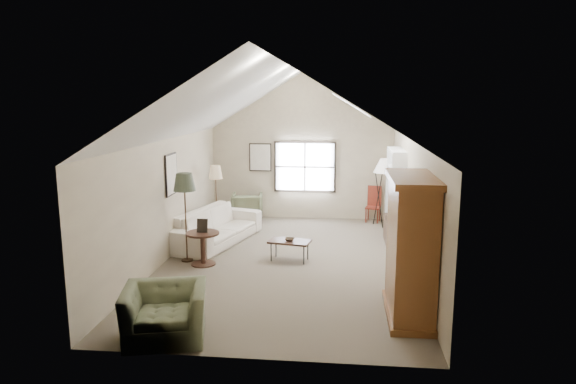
# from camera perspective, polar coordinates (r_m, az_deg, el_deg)

# --- Properties ---
(room_shell) EXTENTS (5.01, 8.01, 4.00)m
(room_shell) POSITION_cam_1_polar(r_m,az_deg,el_deg) (10.15, -0.24, 9.66)
(room_shell) COLOR brown
(room_shell) RESTS_ON ground
(window) EXTENTS (1.72, 0.08, 1.42)m
(window) POSITION_cam_1_polar(r_m,az_deg,el_deg) (14.22, 1.89, 2.81)
(window) COLOR black
(window) RESTS_ON room_shell
(skylight) EXTENTS (0.80, 1.20, 0.52)m
(skylight) POSITION_cam_1_polar(r_m,az_deg,el_deg) (11.00, 7.13, 9.71)
(skylight) COLOR white
(skylight) RESTS_ON room_shell
(wall_art) EXTENTS (1.97, 3.71, 0.88)m
(wall_art) POSITION_cam_1_polar(r_m,az_deg,el_deg) (12.51, -7.87, 2.93)
(wall_art) COLOR black
(wall_art) RESTS_ON room_shell
(armoire) EXTENTS (0.60, 1.50, 2.20)m
(armoire) POSITION_cam_1_polar(r_m,az_deg,el_deg) (8.10, 13.49, -6.01)
(armoire) COLOR brown
(armoire) RESTS_ON ground
(tv_alcove) EXTENTS (0.32, 1.30, 2.10)m
(tv_alcove) POSITION_cam_1_polar(r_m,az_deg,el_deg) (11.97, 11.82, -0.34)
(tv_alcove) COLOR white
(tv_alcove) RESTS_ON ground
(media_console) EXTENTS (0.34, 1.18, 0.60)m
(media_console) POSITION_cam_1_polar(r_m,az_deg,el_deg) (12.15, 11.58, -4.28)
(media_console) COLOR #382316
(media_console) RESTS_ON ground
(tv_panel) EXTENTS (0.05, 0.90, 0.55)m
(tv_panel) POSITION_cam_1_polar(r_m,az_deg,el_deg) (12.01, 11.69, -1.42)
(tv_panel) COLOR black
(tv_panel) RESTS_ON media_console
(sofa) EXTENTS (1.76, 2.88, 0.79)m
(sofa) POSITION_cam_1_polar(r_m,az_deg,el_deg) (12.09, -7.90, -3.78)
(sofa) COLOR silver
(sofa) RESTS_ON ground
(armchair_near) EXTENTS (1.33, 1.23, 0.74)m
(armchair_near) POSITION_cam_1_polar(r_m,az_deg,el_deg) (7.62, -13.49, -12.92)
(armchair_near) COLOR #616849
(armchair_near) RESTS_ON ground
(armchair_far) EXTENTS (0.89, 0.91, 0.75)m
(armchair_far) POSITION_cam_1_polar(r_m,az_deg,el_deg) (14.18, -4.55, -1.65)
(armchair_far) COLOR #5E6848
(armchair_far) RESTS_ON ground
(coffee_table) EXTENTS (0.91, 0.62, 0.43)m
(coffee_table) POSITION_cam_1_polar(r_m,az_deg,el_deg) (10.73, 0.18, -6.52)
(coffee_table) COLOR #3D2619
(coffee_table) RESTS_ON ground
(bowl) EXTENTS (0.24, 0.24, 0.05)m
(bowl) POSITION_cam_1_polar(r_m,az_deg,el_deg) (10.66, 0.18, -5.29)
(bowl) COLOR #372916
(bowl) RESTS_ON coffee_table
(side_table) EXTENTS (0.84, 0.84, 0.68)m
(side_table) POSITION_cam_1_polar(r_m,az_deg,el_deg) (10.59, -9.42, -6.21)
(side_table) COLOR #3C2418
(side_table) RESTS_ON ground
(side_chair) EXTENTS (0.46, 0.46, 0.97)m
(side_chair) POSITION_cam_1_polar(r_m,az_deg,el_deg) (14.12, 9.44, -1.36)
(side_chair) COLOR maroon
(side_chair) RESTS_ON ground
(tripod_lamp) EXTENTS (0.65, 0.65, 1.82)m
(tripod_lamp) POSITION_cam_1_polar(r_m,az_deg,el_deg) (13.61, 10.51, -0.00)
(tripod_lamp) COLOR white
(tripod_lamp) RESTS_ON ground
(dark_lamp) EXTENTS (0.56, 0.56, 1.88)m
(dark_lamp) POSITION_cam_1_polar(r_m,az_deg,el_deg) (10.73, -11.30, -2.72)
(dark_lamp) COLOR #272D20
(dark_lamp) RESTS_ON ground
(tan_lamp) EXTENTS (0.42, 0.42, 1.69)m
(tan_lamp) POSITION_cam_1_polar(r_m,az_deg,el_deg) (13.20, -7.97, -0.56)
(tan_lamp) COLOR tan
(tan_lamp) RESTS_ON ground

